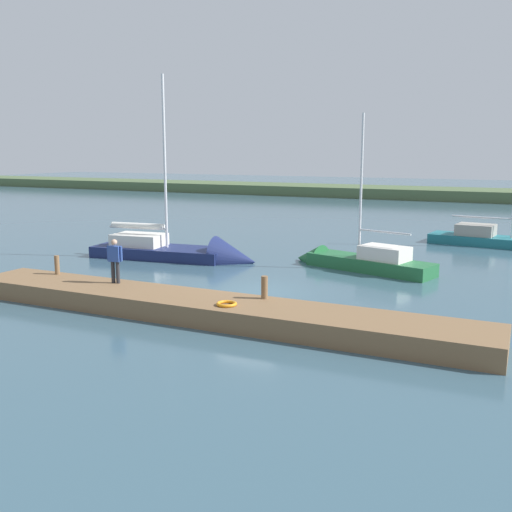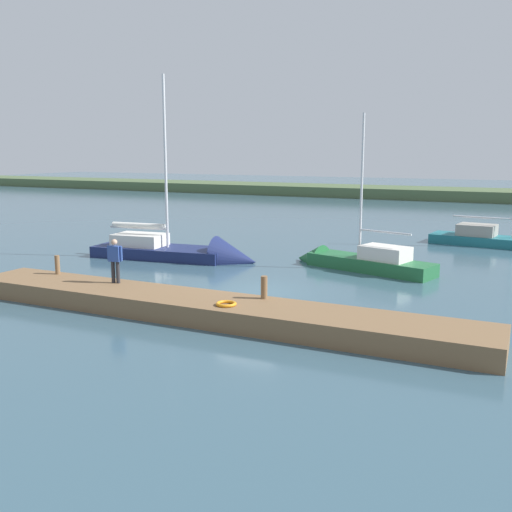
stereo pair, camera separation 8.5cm
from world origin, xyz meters
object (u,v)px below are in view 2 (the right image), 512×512
object	(u,v)px
mooring_post_far	(57,265)
person_on_dock	(115,258)
sailboat_behind_pier	(187,256)
sailboat_mid_channel	(356,264)
mooring_post_near	(264,287)
life_ring_buoy	(226,304)

from	to	relation	value
mooring_post_far	person_on_dock	xyz separation A→B (m)	(-3.11, 0.27, 0.57)
sailboat_behind_pier	sailboat_mid_channel	distance (m)	8.65
mooring_post_near	person_on_dock	xyz separation A→B (m)	(5.94, 0.27, 0.56)
mooring_post_far	life_ring_buoy	distance (m)	8.43
sailboat_mid_channel	person_on_dock	bearing A→B (deg)	72.74
sailboat_mid_channel	person_on_dock	distance (m)	11.70
mooring_post_near	mooring_post_far	size ratio (longest dim) A/B	1.01
mooring_post_far	life_ring_buoy	xyz separation A→B (m)	(-8.32, 1.31, -0.33)
mooring_post_far	sailboat_mid_channel	bearing A→B (deg)	-135.20
mooring_post_near	life_ring_buoy	size ratio (longest dim) A/B	1.15
mooring_post_far	person_on_dock	bearing A→B (deg)	175.08
life_ring_buoy	sailboat_behind_pier	distance (m)	11.91
life_ring_buoy	mooring_post_far	bearing A→B (deg)	-8.95
mooring_post_near	sailboat_mid_channel	distance (m)	9.48
life_ring_buoy	person_on_dock	xyz separation A→B (m)	(5.21, -1.04, 0.89)
life_ring_buoy	sailboat_mid_channel	xyz separation A→B (m)	(-1.18, -10.74, -0.50)
person_on_dock	mooring_post_near	bearing A→B (deg)	-94.69
mooring_post_near	person_on_dock	bearing A→B (deg)	2.58
life_ring_buoy	person_on_dock	bearing A→B (deg)	-11.31
mooring_post_far	sailboat_mid_channel	distance (m)	13.41
mooring_post_near	person_on_dock	world-z (taller)	person_on_dock
sailboat_behind_pier	person_on_dock	xyz separation A→B (m)	(-2.14, 8.31, 1.43)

